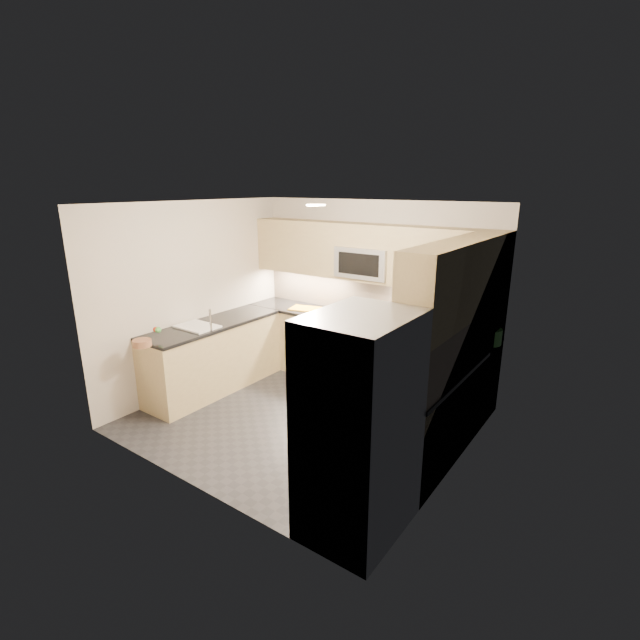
{
  "coord_description": "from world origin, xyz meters",
  "views": [
    {
      "loc": [
        3.06,
        -3.92,
        2.7
      ],
      "look_at": [
        0.0,
        0.35,
        1.15
      ],
      "focal_mm": 26.0,
      "sensor_mm": 36.0,
      "label": 1
    }
  ],
  "objects_px": {
    "fruit_basket": "(142,343)",
    "utensil_bowl": "(487,336)",
    "refrigerator": "(359,427)",
    "cutting_board": "(306,309)",
    "gas_range": "(359,353)",
    "microwave": "(366,262)"
  },
  "relations": [
    {
      "from": "gas_range",
      "to": "refrigerator",
      "type": "relative_size",
      "value": 0.51
    },
    {
      "from": "gas_range",
      "to": "fruit_basket",
      "type": "relative_size",
      "value": 4.38
    },
    {
      "from": "gas_range",
      "to": "cutting_board",
      "type": "xyz_separation_m",
      "value": [
        -0.92,
        -0.01,
        0.49
      ]
    },
    {
      "from": "gas_range",
      "to": "utensil_bowl",
      "type": "xyz_separation_m",
      "value": [
        1.69,
        0.0,
        0.58
      ]
    },
    {
      "from": "gas_range",
      "to": "fruit_basket",
      "type": "xyz_separation_m",
      "value": [
        -1.44,
        -2.36,
        0.52
      ]
    },
    {
      "from": "gas_range",
      "to": "cutting_board",
      "type": "distance_m",
      "value": 1.04
    },
    {
      "from": "microwave",
      "to": "refrigerator",
      "type": "bearing_deg",
      "value": -60.38
    },
    {
      "from": "microwave",
      "to": "utensil_bowl",
      "type": "height_order",
      "value": "microwave"
    },
    {
      "from": "fruit_basket",
      "to": "utensil_bowl",
      "type": "bearing_deg",
      "value": 37.13
    },
    {
      "from": "utensil_bowl",
      "to": "microwave",
      "type": "bearing_deg",
      "value": 175.91
    },
    {
      "from": "refrigerator",
      "to": "utensil_bowl",
      "type": "height_order",
      "value": "refrigerator"
    },
    {
      "from": "refrigerator",
      "to": "utensil_bowl",
      "type": "xyz_separation_m",
      "value": [
        0.24,
        2.43,
        0.13
      ]
    },
    {
      "from": "cutting_board",
      "to": "microwave",
      "type": "bearing_deg",
      "value": 8.04
    },
    {
      "from": "refrigerator",
      "to": "cutting_board",
      "type": "relative_size",
      "value": 4.1
    },
    {
      "from": "gas_range",
      "to": "utensil_bowl",
      "type": "relative_size",
      "value": 2.88
    },
    {
      "from": "gas_range",
      "to": "microwave",
      "type": "height_order",
      "value": "microwave"
    },
    {
      "from": "cutting_board",
      "to": "fruit_basket",
      "type": "distance_m",
      "value": 2.41
    },
    {
      "from": "refrigerator",
      "to": "utensil_bowl",
      "type": "bearing_deg",
      "value": 84.35
    },
    {
      "from": "refrigerator",
      "to": "microwave",
      "type": "bearing_deg",
      "value": 119.62
    },
    {
      "from": "microwave",
      "to": "refrigerator",
      "type": "height_order",
      "value": "microwave"
    },
    {
      "from": "microwave",
      "to": "fruit_basket",
      "type": "distance_m",
      "value": 2.96
    },
    {
      "from": "gas_range",
      "to": "cutting_board",
      "type": "bearing_deg",
      "value": -179.68
    }
  ]
}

